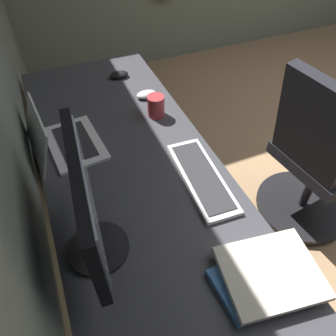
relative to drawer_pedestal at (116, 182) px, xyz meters
The scene contains 10 objects.
desk 0.64m from the drawer_pedestal, behind, with size 2.39×0.70×0.73m.
drawer_pedestal is the anchor object (origin of this frame).
monitor_primary 0.88m from the drawer_pedestal, 162.67° to the left, with size 0.48×0.20×0.39m.
laptop_left 0.49m from the drawer_pedestal, 108.01° to the left, with size 0.35×0.31×0.21m.
keyboard_main 0.66m from the drawer_pedestal, 150.67° to the right, with size 0.43×0.16×0.02m.
mouse_main 0.60m from the drawer_pedestal, 24.36° to the right, with size 0.06×0.10×0.03m, color black.
mouse_spare 0.50m from the drawer_pedestal, 57.95° to the right, with size 0.06×0.10×0.03m, color silver.
book_stack_near 1.02m from the drawer_pedestal, 164.47° to the right, with size 0.27×0.33×0.04m.
coffee_mug 0.50m from the drawer_pedestal, 89.70° to the right, with size 0.12×0.08×0.10m.
office_chair 1.07m from the drawer_pedestal, 110.55° to the right, with size 0.56×0.58×0.97m.
Camera 1 is at (-0.68, 2.19, 1.67)m, focal length 34.40 mm.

